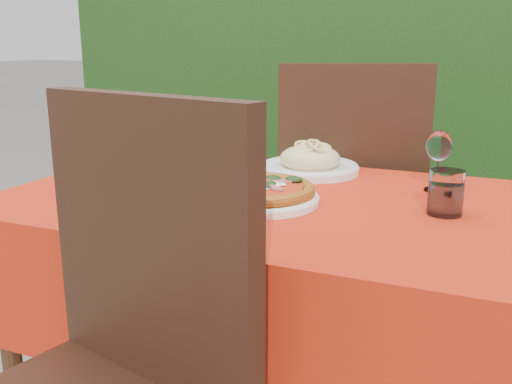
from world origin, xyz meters
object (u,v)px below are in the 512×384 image
at_px(chair_far, 346,196).
at_px(pizza_plate, 259,192).
at_px(pasta_plate, 310,163).
at_px(chair_near, 103,368).
at_px(water_glass, 446,195).
at_px(wine_glass, 439,148).
at_px(fork, 138,186).

height_order(chair_far, pizza_plate, chair_far).
bearing_deg(pizza_plate, pasta_plate, 88.47).
relative_size(chair_far, pasta_plate, 3.64).
xyz_separation_m(chair_near, water_glass, (0.47, 0.62, 0.20)).
height_order(chair_near, pasta_plate, chair_near).
height_order(chair_far, water_glass, chair_far).
height_order(chair_near, wine_glass, chair_near).
height_order(chair_near, fork, chair_near).
bearing_deg(chair_far, water_glass, 100.63).
xyz_separation_m(wine_glass, fork, (-0.74, -0.27, -0.11)).
bearing_deg(chair_far, pizza_plate, 63.28).
relative_size(pasta_plate, wine_glass, 1.81).
height_order(wine_glass, fork, wine_glass).
distance_m(wine_glass, fork, 0.79).
xyz_separation_m(chair_near, fork, (-0.31, 0.56, 0.15)).
bearing_deg(wine_glass, fork, -159.66).
relative_size(chair_far, pizza_plate, 3.56).
distance_m(chair_far, wine_glass, 0.55).
distance_m(chair_far, water_glass, 0.71).
bearing_deg(chair_near, water_glass, 66.47).
bearing_deg(water_glass, wine_glass, 101.52).
xyz_separation_m(chair_far, pizza_plate, (-0.05, -0.65, 0.16)).
bearing_deg(fork, pizza_plate, -14.19).
bearing_deg(pasta_plate, pizza_plate, -91.53).
height_order(pizza_plate, water_glass, water_glass).
bearing_deg(pizza_plate, chair_far, 85.52).
relative_size(chair_near, water_glass, 10.20).
distance_m(chair_near, fork, 0.66).
bearing_deg(fork, pasta_plate, 31.54).
relative_size(chair_near, wine_glass, 6.48).
bearing_deg(pasta_plate, wine_glass, -12.07).
xyz_separation_m(pizza_plate, wine_glass, (0.38, 0.29, 0.09)).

